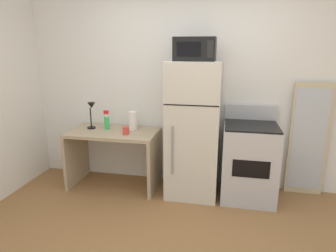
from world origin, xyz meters
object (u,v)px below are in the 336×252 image
(desk, at_px, (114,148))
(oven_range, at_px, (249,161))
(paper_towel_roll, at_px, (133,121))
(desk_lamp, at_px, (91,111))
(refrigerator, at_px, (193,130))
(coffee_mug, at_px, (126,131))
(microwave, at_px, (195,49))
(spray_bottle, at_px, (107,122))
(leaning_mirror, at_px, (308,140))

(desk, relative_size, oven_range, 1.03)
(paper_towel_roll, bearing_deg, desk, -151.82)
(desk_lamp, xyz_separation_m, paper_towel_roll, (0.54, 0.07, -0.12))
(paper_towel_roll, distance_m, refrigerator, 0.81)
(desk, height_order, paper_towel_roll, paper_towel_roll)
(desk, relative_size, coffee_mug, 11.94)
(paper_towel_roll, xyz_separation_m, microwave, (0.80, -0.14, 0.90))
(desk, bearing_deg, paper_towel_roll, 28.18)
(spray_bottle, distance_m, refrigerator, 1.15)
(spray_bottle, height_order, microwave, microwave)
(desk_lamp, height_order, oven_range, desk_lamp)
(refrigerator, distance_m, microwave, 0.95)
(paper_towel_roll, height_order, oven_range, oven_range)
(desk_lamp, bearing_deg, paper_towel_roll, 7.30)
(refrigerator, xyz_separation_m, leaning_mirror, (1.37, 0.26, -0.12))
(desk_lamp, relative_size, microwave, 0.77)
(desk_lamp, height_order, refrigerator, refrigerator)
(microwave, xyz_separation_m, oven_range, (0.68, 0.03, -1.30))
(desk, xyz_separation_m, paper_towel_roll, (0.23, 0.12, 0.35))
(paper_towel_roll, distance_m, oven_range, 1.54)
(paper_towel_roll, xyz_separation_m, coffee_mug, (-0.02, -0.22, -0.07))
(desk, distance_m, paper_towel_roll, 0.44)
(refrigerator, height_order, oven_range, refrigerator)
(spray_bottle, bearing_deg, desk, -35.98)
(desk, distance_m, microwave, 1.62)
(refrigerator, distance_m, leaning_mirror, 1.40)
(desk_lamp, bearing_deg, leaning_mirror, 4.52)
(leaning_mirror, bearing_deg, refrigerator, -169.29)
(paper_towel_roll, relative_size, coffee_mug, 2.53)
(spray_bottle, relative_size, oven_range, 0.23)
(oven_range, bearing_deg, desk, -179.54)
(desk_lamp, distance_m, spray_bottle, 0.24)
(microwave, bearing_deg, spray_bottle, 175.22)
(paper_towel_roll, height_order, microwave, microwave)
(coffee_mug, height_order, microwave, microwave)
(paper_towel_roll, relative_size, microwave, 0.52)
(paper_towel_roll, height_order, spray_bottle, spray_bottle)
(desk_lamp, bearing_deg, coffee_mug, -16.54)
(spray_bottle, bearing_deg, leaning_mirror, 4.19)
(desk_lamp, height_order, microwave, microwave)
(coffee_mug, bearing_deg, refrigerator, 7.58)
(paper_towel_roll, distance_m, leaning_mirror, 2.19)
(desk, height_order, desk_lamp, desk_lamp)
(desk, bearing_deg, leaning_mirror, 6.38)
(leaning_mirror, bearing_deg, paper_towel_roll, -176.17)
(spray_bottle, bearing_deg, paper_towel_roll, 6.46)
(microwave, height_order, leaning_mirror, microwave)
(spray_bottle, xyz_separation_m, microwave, (1.15, -0.10, 0.92))
(refrigerator, bearing_deg, spray_bottle, 176.27)
(desk_lamp, bearing_deg, microwave, -2.82)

